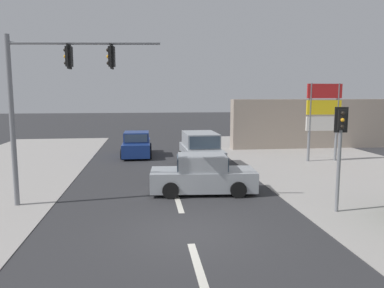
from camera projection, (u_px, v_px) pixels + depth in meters
The scene contains 11 objects.
ground_plane at pixel (188, 233), 10.79m from camera, with size 140.00×140.00×0.00m, color #303033.
lane_dash_near at pixel (197, 264), 8.83m from camera, with size 0.20×2.40×0.01m, color silver.
lane_dash_mid at pixel (179, 203), 13.74m from camera, with size 0.20×2.40×0.01m, color silver.
lane_dash_far at pixel (170, 174), 18.66m from camera, with size 0.20×2.40×0.01m, color silver.
traffic_signal_mast at pixel (48, 89), 12.92m from camera, with size 5.27×0.71×6.00m.
pedestal_signal_right_kerb at pixel (340, 142), 12.38m from camera, with size 0.44×0.30×3.56m.
shopping_plaza_sign at pixel (324, 111), 21.93m from camera, with size 2.10×0.16×4.60m.
shopfront_wall_far at pixel (311, 124), 27.63m from camera, with size 12.00×1.00×3.60m, color #A39384.
sedan_crossing_left at pixel (203, 176), 15.13m from camera, with size 4.35×2.13×1.56m.
suv_oncoming_mid at pixel (201, 151), 20.37m from camera, with size 2.15×4.58×1.90m.
sedan_kerbside_parked at pixel (137, 145), 24.19m from camera, with size 1.93×4.26×1.56m.
Camera 1 is at (-1.15, -10.29, 3.99)m, focal length 35.00 mm.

